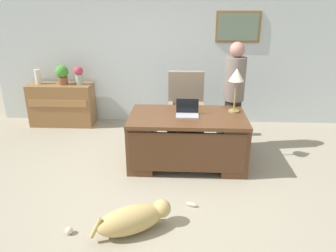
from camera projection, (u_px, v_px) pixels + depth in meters
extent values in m
plane|color=#9E937F|center=(166.00, 187.00, 4.26)|extent=(12.00, 12.00, 0.00)
cube|color=silver|center=(173.00, 54.00, 6.19)|extent=(7.00, 0.12, 2.70)
cube|color=olive|center=(238.00, 27.00, 5.88)|extent=(0.81, 0.03, 0.56)
cube|color=slate|center=(238.00, 27.00, 5.86)|extent=(0.73, 0.01, 0.48)
cube|color=brown|center=(188.00, 117.00, 4.63)|extent=(1.67, 0.98, 0.05)
cube|color=brown|center=(143.00, 140.00, 4.80)|extent=(0.36, 0.92, 0.71)
cube|color=brown|center=(232.00, 142.00, 4.74)|extent=(0.36, 0.92, 0.71)
cube|color=#4E2F1C|center=(187.00, 153.00, 4.33)|extent=(1.57, 0.04, 0.57)
cube|color=olive|center=(62.00, 104.00, 6.30)|extent=(1.21, 0.48, 0.81)
cube|color=#A16F40|center=(57.00, 103.00, 6.03)|extent=(1.11, 0.02, 0.14)
cube|color=gray|center=(185.00, 122.00, 5.48)|extent=(0.60, 0.58, 0.18)
cylinder|color=black|center=(185.00, 135.00, 5.56)|extent=(0.10, 0.10, 0.28)
cylinder|color=black|center=(185.00, 141.00, 5.60)|extent=(0.52, 0.52, 0.05)
cube|color=gray|center=(186.00, 92.00, 5.53)|extent=(0.60, 0.12, 0.73)
cube|color=gray|center=(170.00, 111.00, 5.41)|extent=(0.08, 0.50, 0.22)
cube|color=gray|center=(201.00, 111.00, 5.39)|extent=(0.08, 0.50, 0.22)
cylinder|color=#262323|center=(232.00, 124.00, 5.27)|extent=(0.26, 0.26, 0.83)
cylinder|color=slate|center=(235.00, 79.00, 5.00)|extent=(0.32, 0.32, 0.67)
sphere|color=#AE776C|center=(237.00, 50.00, 4.83)|extent=(0.23, 0.23, 0.23)
ellipsoid|color=tan|center=(130.00, 220.00, 3.38)|extent=(0.78, 0.60, 0.30)
sphere|color=tan|center=(162.00, 208.00, 3.51)|extent=(0.20, 0.20, 0.20)
cylinder|color=tan|center=(96.00, 228.00, 3.23)|extent=(0.15, 0.11, 0.21)
cube|color=#B2B5BA|center=(187.00, 116.00, 4.59)|extent=(0.32, 0.22, 0.01)
cube|color=black|center=(187.00, 106.00, 4.65)|extent=(0.32, 0.01, 0.21)
cylinder|color=#9E8447|center=(234.00, 111.00, 4.77)|extent=(0.16, 0.16, 0.02)
cylinder|color=#9E8447|center=(235.00, 96.00, 4.68)|extent=(0.02, 0.02, 0.44)
cone|color=silver|center=(237.00, 75.00, 4.57)|extent=(0.22, 0.22, 0.18)
cylinder|color=#A3B3A0|center=(79.00, 80.00, 6.10)|extent=(0.14, 0.14, 0.19)
sphere|color=#BA3E54|center=(78.00, 71.00, 6.04)|extent=(0.17, 0.17, 0.17)
cylinder|color=silver|center=(38.00, 77.00, 6.12)|extent=(0.11, 0.11, 0.28)
cylinder|color=brown|center=(63.00, 81.00, 6.13)|extent=(0.18, 0.18, 0.14)
sphere|color=#469233|center=(62.00, 72.00, 6.06)|extent=(0.24, 0.24, 0.24)
sphere|color=beige|center=(69.00, 231.00, 3.39)|extent=(0.08, 0.08, 0.08)
ellipsoid|color=beige|center=(191.00, 204.00, 3.85)|extent=(0.15, 0.10, 0.05)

